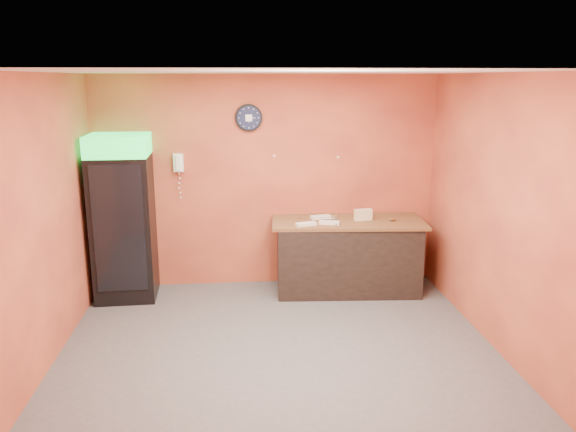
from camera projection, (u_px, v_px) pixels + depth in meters
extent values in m
plane|color=#47474C|center=(279.00, 348.00, 5.86)|extent=(4.50, 4.50, 0.00)
cube|color=#D2633B|center=(267.00, 182.00, 7.46)|extent=(4.50, 0.02, 2.80)
cube|color=#D2633B|center=(42.00, 224.00, 5.33)|extent=(0.02, 4.00, 2.80)
cube|color=#D2633B|center=(498.00, 213.00, 5.72)|extent=(0.02, 4.00, 2.80)
cube|color=white|center=(277.00, 72.00, 5.19)|extent=(4.50, 4.00, 0.02)
cube|color=black|center=(124.00, 228.00, 7.08)|extent=(0.75, 0.75, 1.82)
cube|color=#1AE245|center=(118.00, 145.00, 6.83)|extent=(0.75, 0.75, 0.26)
cube|color=black|center=(117.00, 229.00, 6.70)|extent=(0.60, 0.04, 1.56)
cube|color=black|center=(347.00, 257.00, 7.38)|extent=(1.87, 0.92, 0.91)
cylinder|color=black|center=(249.00, 118.00, 7.21)|extent=(0.35, 0.05, 0.35)
cylinder|color=#0F1433|center=(249.00, 118.00, 7.18)|extent=(0.30, 0.01, 0.30)
cube|color=white|center=(249.00, 118.00, 7.18)|extent=(0.09, 0.00, 0.09)
cube|color=white|center=(179.00, 163.00, 7.25)|extent=(0.13, 0.07, 0.23)
cube|color=white|center=(178.00, 163.00, 7.20)|extent=(0.05, 0.04, 0.19)
cube|color=brown|center=(348.00, 222.00, 7.27)|extent=(2.02, 0.98, 0.04)
cube|color=beige|center=(363.00, 218.00, 7.26)|extent=(0.24, 0.12, 0.05)
cube|color=beige|center=(363.00, 215.00, 7.25)|extent=(0.24, 0.12, 0.05)
cube|color=beige|center=(363.00, 211.00, 7.24)|extent=(0.24, 0.12, 0.05)
cube|color=silver|center=(306.00, 224.00, 7.00)|extent=(0.27, 0.17, 0.04)
cube|color=silver|center=(329.00, 223.00, 7.07)|extent=(0.27, 0.17, 0.04)
cube|color=silver|center=(321.00, 217.00, 7.35)|extent=(0.29, 0.17, 0.04)
cylinder|color=silver|center=(335.00, 217.00, 7.29)|extent=(0.06, 0.06, 0.06)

